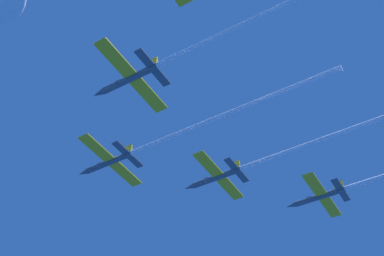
# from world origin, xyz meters

# --- Properties ---
(jet_lead) EXTENTS (15.77, 49.42, 2.61)m
(jet_lead) POSITION_xyz_m (0.15, -13.76, 0.07)
(jet_lead) COLOR #4C5660
(jet_left_wing) EXTENTS (15.77, 49.07, 2.61)m
(jet_left_wing) POSITION_xyz_m (-14.25, -28.52, -0.34)
(jet_left_wing) COLOR #4C5660
(jet_right_wing) EXTENTS (15.77, 51.66, 2.61)m
(jet_right_wing) POSITION_xyz_m (13.88, -28.94, 0.21)
(jet_right_wing) COLOR #4C5660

